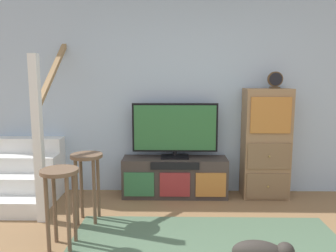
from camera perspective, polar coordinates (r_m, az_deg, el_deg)
The scene contains 8 objects.
back_wall at distance 4.51m, azimuth 5.04°, elevation 5.72°, with size 6.40×0.12×2.70m, color #A8BCD1.
media_console at distance 4.43m, azimuth 1.17°, elevation -8.73°, with size 1.36×0.38×0.51m.
television at distance 4.30m, azimuth 1.19°, elevation -0.52°, with size 1.10×0.22×0.72m.
side_cabinet at distance 4.49m, azimuth 16.36°, elevation -2.92°, with size 0.58×0.38×1.42m.
desk_clock at distance 4.41m, azimuth 17.85°, elevation 7.49°, with size 0.19×0.08×0.21m.
staircase at distance 4.81m, azimuth -22.74°, elevation -6.60°, with size 1.00×1.36×2.20m.
bar_stool_near at distance 3.22m, azimuth -17.95°, elevation -10.39°, with size 0.34×0.34×0.74m.
bar_stool_far at distance 3.70m, azimuth -13.68°, elevation -7.66°, with size 0.34×0.34×0.75m.
Camera 1 is at (-0.32, -2.03, 1.58)m, focal length 35.64 mm.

